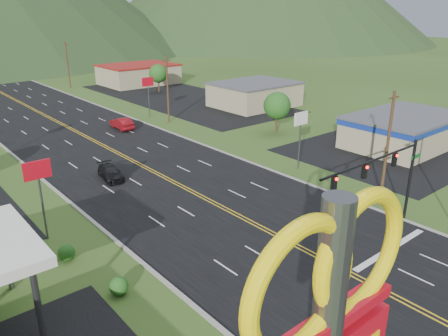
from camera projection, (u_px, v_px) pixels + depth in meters
traffic_signal at (386, 171)px, 32.91m from camera, size 13.10×0.43×7.00m
building_east_near at (405, 129)px, 56.03m from camera, size 15.40×10.40×4.10m
building_east_mid at (255, 94)px, 78.88m from camera, size 14.40×11.40×4.30m
building_east_far at (139, 74)px, 101.65m from camera, size 16.40×12.40×4.50m
pole_sign_west_a at (38, 178)px, 32.22m from camera, size 2.00×0.18×6.40m
pole_sign_east_a at (301, 124)px, 47.01m from camera, size 2.00×0.18×6.40m
pole_sign_east_b at (148, 86)px, 70.05m from camera, size 2.00×0.18×6.40m
tree_east_a at (277, 106)px, 61.46m from camera, size 3.84×3.84×5.82m
tree_east_b at (158, 73)px, 91.24m from camera, size 3.84×3.84×5.82m
utility_pole_a at (388, 144)px, 40.08m from camera, size 1.60×0.28×10.00m
utility_pole_b at (168, 89)px, 66.73m from camera, size 1.60×0.28×10.00m
utility_pole_c at (68, 64)px, 95.54m from camera, size 1.60×0.28×10.00m
utility_pole_d at (14, 51)px, 124.35m from camera, size 1.60×0.28×10.00m
car_dark_mid at (111, 173)px, 45.58m from camera, size 2.50×4.74×1.31m
car_red_far at (122, 123)px, 64.27m from camera, size 1.91×5.06×1.65m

